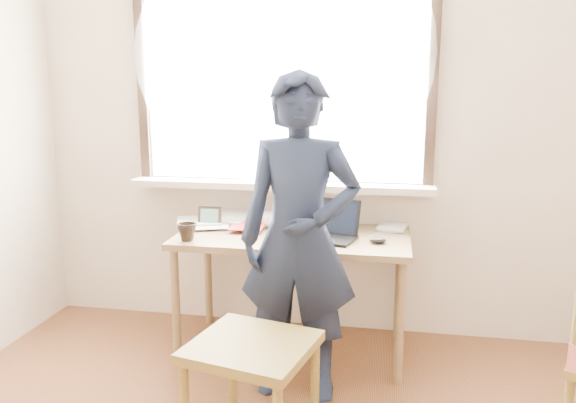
% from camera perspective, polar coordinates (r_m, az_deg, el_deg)
% --- Properties ---
extents(room_shell, '(3.52, 4.02, 2.61)m').
position_cam_1_polar(room_shell, '(1.67, -6.56, 15.57)').
color(room_shell, beige).
rests_on(room_shell, ground).
extents(desk, '(1.30, 0.65, 0.70)m').
position_cam_1_polar(desk, '(3.19, 0.51, -4.62)').
color(desk, brown).
rests_on(desk, ground).
extents(laptop, '(0.36, 0.32, 0.21)m').
position_cam_1_polar(laptop, '(3.10, 4.19, -2.82)').
color(laptop, black).
rests_on(laptop, desk).
extents(mug_white, '(0.15, 0.15, 0.09)m').
position_cam_1_polar(mug_white, '(3.33, -1.87, -1.88)').
color(mug_white, white).
rests_on(mug_white, desk).
extents(mug_dark, '(0.14, 0.14, 0.10)m').
position_cam_1_polar(mug_dark, '(3.09, -10.22, -3.07)').
color(mug_dark, black).
rests_on(mug_dark, desk).
extents(mouse, '(0.09, 0.06, 0.03)m').
position_cam_1_polar(mouse, '(3.03, 9.13, -3.92)').
color(mouse, black).
rests_on(mouse, desk).
extents(desk_clutter, '(0.83, 0.53, 0.04)m').
position_cam_1_polar(desk_clutter, '(3.37, -1.95, -2.17)').
color(desk_clutter, '#2D4794').
rests_on(desk_clutter, desk).
extents(book_a, '(0.20, 0.27, 0.02)m').
position_cam_1_polar(book_a, '(3.53, -6.29, -1.70)').
color(book_a, white).
rests_on(book_a, desk).
extents(book_b, '(0.20, 0.25, 0.02)m').
position_cam_1_polar(book_b, '(3.38, 9.21, -2.45)').
color(book_b, white).
rests_on(book_b, desk).
extents(picture_frame, '(0.14, 0.02, 0.11)m').
position_cam_1_polar(picture_frame, '(3.38, -7.93, -1.59)').
color(picture_frame, black).
rests_on(picture_frame, desk).
extents(work_chair, '(0.57, 0.55, 0.49)m').
position_cam_1_polar(work_chair, '(2.41, -3.68, -15.69)').
color(work_chair, olive).
rests_on(work_chair, ground).
extents(person, '(0.59, 0.39, 1.60)m').
position_cam_1_polar(person, '(2.71, 1.16, -3.77)').
color(person, black).
rests_on(person, ground).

